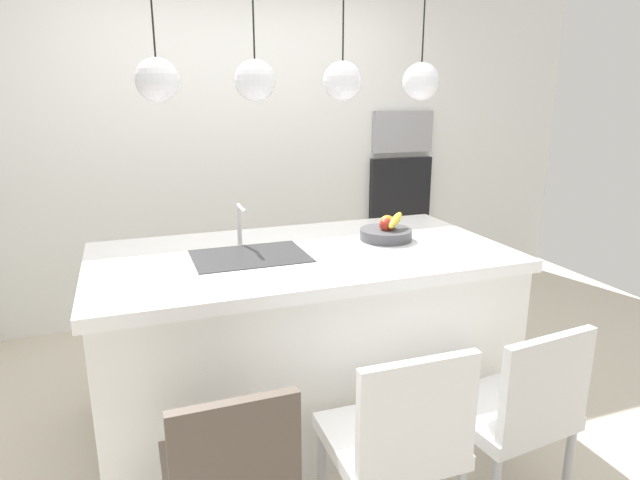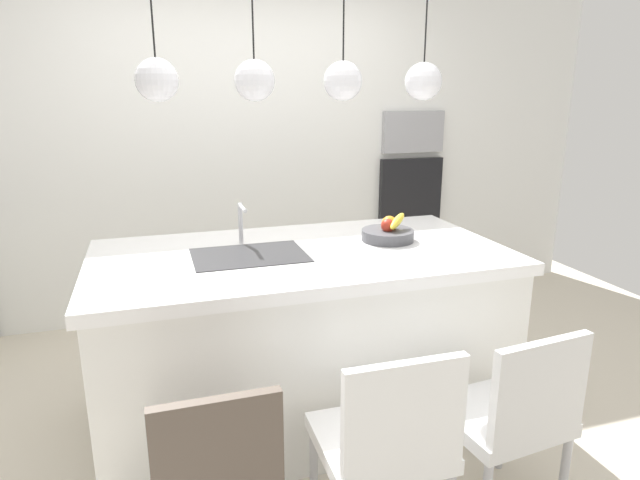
{
  "view_description": "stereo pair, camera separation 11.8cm",
  "coord_description": "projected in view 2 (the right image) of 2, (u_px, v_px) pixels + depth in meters",
  "views": [
    {
      "loc": [
        -0.83,
        -2.55,
        1.73
      ],
      "look_at": [
        0.1,
        0.0,
        0.99
      ],
      "focal_mm": 30.56,
      "sensor_mm": 36.0,
      "label": 1
    },
    {
      "loc": [
        -0.71,
        -2.58,
        1.73
      ],
      "look_at": [
        0.1,
        0.0,
        0.99
      ],
      "focal_mm": 30.56,
      "sensor_mm": 36.0,
      "label": 2
    }
  ],
  "objects": [
    {
      "name": "floor",
      "position": [
        303.0,
        412.0,
        3.04
      ],
      "size": [
        6.6,
        6.6,
        0.0
      ],
      "primitive_type": "plane",
      "color": "beige",
      "rests_on": "ground"
    },
    {
      "name": "back_wall",
      "position": [
        244.0,
        149.0,
        4.22
      ],
      "size": [
        6.0,
        0.1,
        2.6
      ],
      "primitive_type": "cube",
      "color": "white",
      "rests_on": "ground"
    },
    {
      "name": "kitchen_island",
      "position": [
        302.0,
        334.0,
        2.92
      ],
      "size": [
        2.1,
        1.1,
        0.94
      ],
      "color": "white",
      "rests_on": "ground"
    },
    {
      "name": "sink_basin",
      "position": [
        249.0,
        256.0,
        2.72
      ],
      "size": [
        0.56,
        0.4,
        0.02
      ],
      "primitive_type": "cube",
      "color": "#2D2D30",
      "rests_on": "kitchen_island"
    },
    {
      "name": "faucet",
      "position": [
        241.0,
        218.0,
        2.87
      ],
      "size": [
        0.02,
        0.17,
        0.22
      ],
      "color": "silver",
      "rests_on": "kitchen_island"
    },
    {
      "name": "fruit_bowl",
      "position": [
        388.0,
        233.0,
        2.98
      ],
      "size": [
        0.29,
        0.29,
        0.16
      ],
      "color": "#4C4C51",
      "rests_on": "kitchen_island"
    },
    {
      "name": "microwave",
      "position": [
        413.0,
        132.0,
        4.53
      ],
      "size": [
        0.54,
        0.08,
        0.34
      ],
      "primitive_type": "cube",
      "color": "#9E9EA3",
      "rests_on": "back_wall"
    },
    {
      "name": "oven",
      "position": [
        410.0,
        191.0,
        4.66
      ],
      "size": [
        0.56,
        0.08,
        0.56
      ],
      "primitive_type": "cube",
      "color": "black",
      "rests_on": "back_wall"
    },
    {
      "name": "chair_near",
      "position": [
        215.0,
        474.0,
        1.83
      ],
      "size": [
        0.42,
        0.47,
        0.86
      ],
      "color": "brown",
      "rests_on": "ground"
    },
    {
      "name": "chair_middle",
      "position": [
        387.0,
        440.0,
        2.01
      ],
      "size": [
        0.48,
        0.46,
        0.87
      ],
      "color": "white",
      "rests_on": "ground"
    },
    {
      "name": "chair_far",
      "position": [
        511.0,
        413.0,
        2.18
      ],
      "size": [
        0.5,
        0.47,
        0.86
      ],
      "color": "silver",
      "rests_on": "ground"
    },
    {
      "name": "pendant_light_left",
      "position": [
        157.0,
        79.0,
        2.38
      ],
      "size": [
        0.19,
        0.19,
        0.79
      ],
      "color": "silver"
    },
    {
      "name": "pendant_light_center_left",
      "position": [
        255.0,
        80.0,
        2.51
      ],
      "size": [
        0.19,
        0.19,
        0.79
      ],
      "color": "silver"
    },
    {
      "name": "pendant_light_center_right",
      "position": [
        343.0,
        81.0,
        2.63
      ],
      "size": [
        0.19,
        0.19,
        0.79
      ],
      "color": "silver"
    },
    {
      "name": "pendant_light_right",
      "position": [
        423.0,
        81.0,
        2.76
      ],
      "size": [
        0.19,
        0.19,
        0.79
      ],
      "color": "silver"
    }
  ]
}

